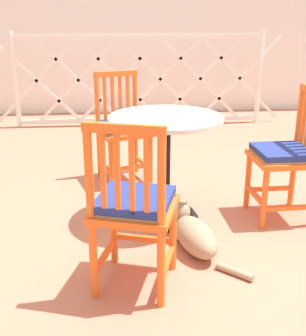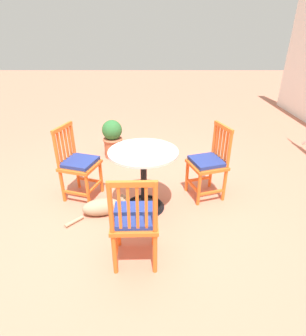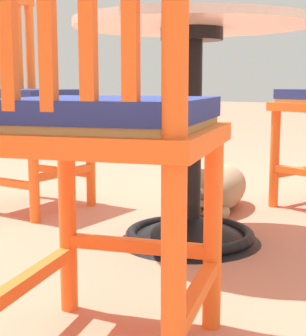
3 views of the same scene
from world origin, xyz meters
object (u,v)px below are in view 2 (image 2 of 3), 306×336
(orange_chair_near_fence, at_px, (135,220))
(orange_chair_facing_out, at_px, (208,163))
(cafe_table, at_px, (144,186))
(tabby_cat, at_px, (105,207))
(orange_chair_at_corner, at_px, (78,164))
(terracotta_planter, at_px, (113,138))

(orange_chair_near_fence, bearing_deg, orange_chair_facing_out, 142.85)
(cafe_table, height_order, tabby_cat, cafe_table)
(cafe_table, height_order, orange_chair_at_corner, orange_chair_at_corner)
(orange_chair_facing_out, xyz_separation_m, terracotta_planter, (-1.17, -1.32, -0.12))
(tabby_cat, bearing_deg, cafe_table, 106.41)
(tabby_cat, height_order, terracotta_planter, terracotta_planter)
(orange_chair_facing_out, relative_size, tabby_cat, 1.34)
(orange_chair_near_fence, xyz_separation_m, tabby_cat, (-0.69, -0.39, -0.35))
(cafe_table, xyz_separation_m, orange_chair_facing_out, (-0.27, 0.77, 0.16))
(orange_chair_at_corner, height_order, terracotta_planter, orange_chair_at_corner)
(cafe_table, distance_m, orange_chair_near_fence, 0.84)
(cafe_table, distance_m, terracotta_planter, 1.54)
(orange_chair_facing_out, xyz_separation_m, orange_chair_near_fence, (1.09, -0.83, 0.00))
(cafe_table, xyz_separation_m, tabby_cat, (0.13, -0.44, -0.19))
(cafe_table, bearing_deg, orange_chair_near_fence, -3.60)
(orange_chair_near_fence, relative_size, terracotta_planter, 1.47)
(orange_chair_at_corner, height_order, tabby_cat, orange_chair_at_corner)
(cafe_table, relative_size, orange_chair_near_fence, 0.83)
(orange_chair_near_fence, bearing_deg, cafe_table, 176.40)
(orange_chair_at_corner, bearing_deg, orange_chair_facing_out, 90.79)
(orange_chair_facing_out, bearing_deg, cafe_table, -70.72)
(terracotta_planter, bearing_deg, orange_chair_at_corner, -11.50)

